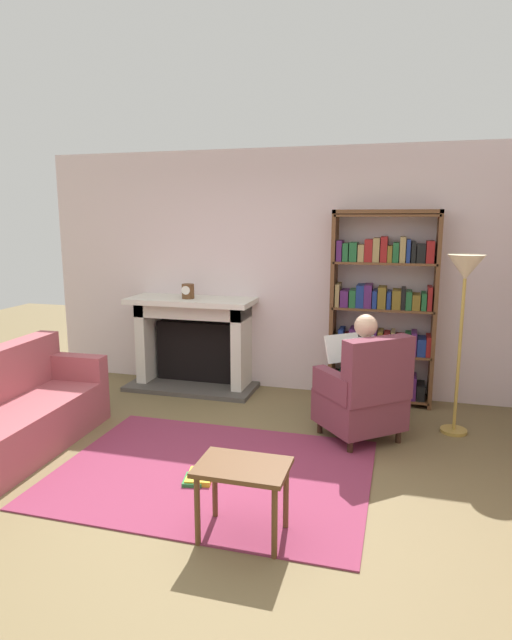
{
  "coord_description": "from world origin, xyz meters",
  "views": [
    {
      "loc": [
        1.35,
        -3.29,
        1.95
      ],
      "look_at": [
        0.1,
        1.2,
        1.05
      ],
      "focal_mm": 29.71,
      "sensor_mm": 36.0,
      "label": 1
    }
  ],
  "objects_px": {
    "armchair_reading": "(364,395)",
    "sofa_floral": "(15,413)",
    "side_table": "(243,477)",
    "bookshelf": "(382,312)",
    "seated_reader": "(357,370)",
    "fireplace": "(194,339)",
    "mantel_clock": "(188,291)",
    "floor_lamp": "(465,283)"
  },
  "relations": [
    {
      "from": "armchair_reading",
      "to": "seated_reader",
      "type": "bearing_deg",
      "value": -90.0
    },
    {
      "from": "armchair_reading",
      "to": "bookshelf",
      "type": "bearing_deg",
      "value": -134.77
    },
    {
      "from": "fireplace",
      "to": "mantel_clock",
      "type": "height_order",
      "value": "mantel_clock"
    },
    {
      "from": "mantel_clock",
      "to": "floor_lamp",
      "type": "xyz_separation_m",
      "value": [
        2.85,
        -0.55,
        0.25
      ]
    },
    {
      "from": "fireplace",
      "to": "bookshelf",
      "type": "relative_size",
      "value": 0.73
    },
    {
      "from": "floor_lamp",
      "to": "side_table",
      "type": "bearing_deg",
      "value": -123.99
    },
    {
      "from": "bookshelf",
      "to": "seated_reader",
      "type": "xyz_separation_m",
      "value": [
        -0.16,
        -1.01,
        -0.36
      ]
    },
    {
      "from": "fireplace",
      "to": "mantel_clock",
      "type": "distance_m",
      "value": 0.59
    },
    {
      "from": "bookshelf",
      "to": "armchair_reading",
      "type": "height_order",
      "value": "bookshelf"
    },
    {
      "from": "mantel_clock",
      "to": "seated_reader",
      "type": "relative_size",
      "value": 0.14
    },
    {
      "from": "mantel_clock",
      "to": "bookshelf",
      "type": "bearing_deg",
      "value": 3.64
    },
    {
      "from": "mantel_clock",
      "to": "side_table",
      "type": "distance_m",
      "value": 3.09
    },
    {
      "from": "bookshelf",
      "to": "side_table",
      "type": "distance_m",
      "value": 2.91
    },
    {
      "from": "sofa_floral",
      "to": "mantel_clock",
      "type": "bearing_deg",
      "value": -24.25
    },
    {
      "from": "side_table",
      "to": "fireplace",
      "type": "bearing_deg",
      "value": 117.44
    },
    {
      "from": "armchair_reading",
      "to": "side_table",
      "type": "height_order",
      "value": "armchair_reading"
    },
    {
      "from": "armchair_reading",
      "to": "side_table",
      "type": "relative_size",
      "value": 1.73
    },
    {
      "from": "armchair_reading",
      "to": "sofa_floral",
      "type": "xyz_separation_m",
      "value": [
        -2.84,
        -0.97,
        -0.1
      ]
    },
    {
      "from": "armchair_reading",
      "to": "sofa_floral",
      "type": "relative_size",
      "value": 0.56
    },
    {
      "from": "fireplace",
      "to": "bookshelf",
      "type": "height_order",
      "value": "bookshelf"
    },
    {
      "from": "fireplace",
      "to": "mantel_clock",
      "type": "relative_size",
      "value": 9.0
    },
    {
      "from": "fireplace",
      "to": "side_table",
      "type": "distance_m",
      "value": 3.09
    },
    {
      "from": "sofa_floral",
      "to": "floor_lamp",
      "type": "bearing_deg",
      "value": -71.19
    },
    {
      "from": "seated_reader",
      "to": "sofa_floral",
      "type": "relative_size",
      "value": 0.66
    },
    {
      "from": "side_table",
      "to": "armchair_reading",
      "type": "bearing_deg",
      "value": 70.07
    },
    {
      "from": "bookshelf",
      "to": "sofa_floral",
      "type": "distance_m",
      "value": 3.64
    },
    {
      "from": "mantel_clock",
      "to": "seated_reader",
      "type": "xyz_separation_m",
      "value": [
        1.97,
        -0.87,
        -0.52
      ]
    },
    {
      "from": "mantel_clock",
      "to": "sofa_floral",
      "type": "height_order",
      "value": "mantel_clock"
    },
    {
      "from": "mantel_clock",
      "to": "seated_reader",
      "type": "distance_m",
      "value": 2.22
    },
    {
      "from": "bookshelf",
      "to": "seated_reader",
      "type": "bearing_deg",
      "value": -98.87
    },
    {
      "from": "mantel_clock",
      "to": "seated_reader",
      "type": "height_order",
      "value": "mantel_clock"
    },
    {
      "from": "mantel_clock",
      "to": "side_table",
      "type": "bearing_deg",
      "value": -61.28
    },
    {
      "from": "seated_reader",
      "to": "side_table",
      "type": "distance_m",
      "value": 1.85
    },
    {
      "from": "seated_reader",
      "to": "floor_lamp",
      "type": "relative_size",
      "value": 0.7
    },
    {
      "from": "side_table",
      "to": "floor_lamp",
      "type": "bearing_deg",
      "value": 56.01
    },
    {
      "from": "fireplace",
      "to": "sofa_floral",
      "type": "xyz_separation_m",
      "value": [
        -0.81,
        -2.03,
        -0.24
      ]
    },
    {
      "from": "fireplace",
      "to": "armchair_reading",
      "type": "height_order",
      "value": "fireplace"
    },
    {
      "from": "fireplace",
      "to": "bookshelf",
      "type": "bearing_deg",
      "value": 0.91
    },
    {
      "from": "fireplace",
      "to": "seated_reader",
      "type": "xyz_separation_m",
      "value": [
        1.95,
        -0.97,
        0.06
      ]
    },
    {
      "from": "armchair_reading",
      "to": "sofa_floral",
      "type": "bearing_deg",
      "value": -21.68
    },
    {
      "from": "side_table",
      "to": "floor_lamp",
      "type": "xyz_separation_m",
      "value": [
        1.41,
        2.08,
        0.98
      ]
    },
    {
      "from": "bookshelf",
      "to": "floor_lamp",
      "type": "height_order",
      "value": "bookshelf"
    }
  ]
}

